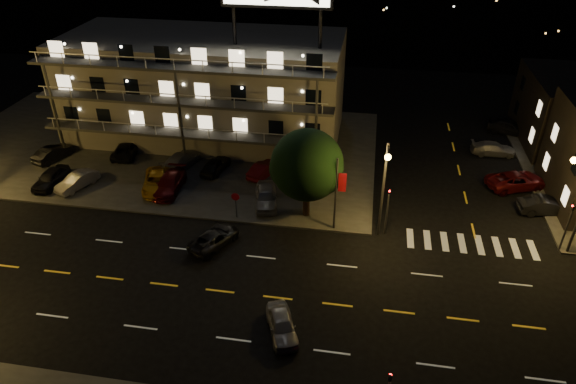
% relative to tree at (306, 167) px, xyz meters
% --- Properties ---
extents(ground, '(140.00, 140.00, 0.00)m').
position_rel_tree_xyz_m(ground, '(-2.51, -9.94, -4.63)').
color(ground, black).
rests_on(ground, ground).
extents(curb_nw, '(44.00, 24.00, 0.15)m').
position_rel_tree_xyz_m(curb_nw, '(-16.51, 10.06, -4.56)').
color(curb_nw, '#333331').
rests_on(curb_nw, ground).
extents(motel, '(28.00, 13.80, 18.10)m').
position_rel_tree_xyz_m(motel, '(-12.46, 13.94, 0.71)').
color(motel, gray).
rests_on(motel, ground).
extents(streetlight_nc, '(0.44, 1.92, 8.00)m').
position_rel_tree_xyz_m(streetlight_nc, '(5.99, -2.01, 0.33)').
color(streetlight_nc, '#2D2D30').
rests_on(streetlight_nc, ground).
extents(signal_nw, '(0.20, 0.27, 4.60)m').
position_rel_tree_xyz_m(signal_nw, '(6.49, -1.45, -2.07)').
color(signal_nw, '#2D2D30').
rests_on(signal_nw, ground).
extents(signal_ne, '(0.27, 0.20, 4.60)m').
position_rel_tree_xyz_m(signal_ne, '(19.49, -1.44, -2.07)').
color(signal_ne, '#2D2D30').
rests_on(signal_ne, ground).
extents(banner_north, '(0.83, 0.16, 6.40)m').
position_rel_tree_xyz_m(banner_north, '(2.57, -1.54, -1.21)').
color(banner_north, '#2D2D30').
rests_on(banner_north, ground).
extents(stop_sign, '(0.91, 0.11, 2.61)m').
position_rel_tree_xyz_m(stop_sign, '(-5.51, -1.37, -2.92)').
color(stop_sign, '#2D2D30').
rests_on(stop_sign, ground).
extents(tree, '(5.99, 5.77, 7.55)m').
position_rel_tree_xyz_m(tree, '(0.00, 0.00, 0.00)').
color(tree, black).
rests_on(tree, curb_nw).
extents(lot_car_0, '(1.94, 4.34, 1.45)m').
position_rel_tree_xyz_m(lot_car_0, '(-23.29, 0.93, -3.76)').
color(lot_car_0, black).
rests_on(lot_car_0, curb_nw).
extents(lot_car_1, '(2.83, 4.26, 1.33)m').
position_rel_tree_xyz_m(lot_car_1, '(-20.74, 0.89, -3.82)').
color(lot_car_1, gray).
rests_on(lot_car_1, curb_nw).
extents(lot_car_2, '(3.66, 5.49, 1.40)m').
position_rel_tree_xyz_m(lot_car_2, '(-13.60, 1.90, -3.78)').
color(lot_car_2, '#CB8D13').
rests_on(lot_car_2, curb_nw).
extents(lot_car_3, '(2.13, 5.01, 1.44)m').
position_rel_tree_xyz_m(lot_car_3, '(-12.39, 1.75, -3.76)').
color(lot_car_3, '#560C0F').
rests_on(lot_car_3, curb_nw).
extents(lot_car_4, '(2.73, 4.77, 1.53)m').
position_rel_tree_xyz_m(lot_car_4, '(-3.53, 1.00, -3.72)').
color(lot_car_4, gray).
rests_on(lot_car_4, curb_nw).
extents(lot_car_5, '(2.75, 4.49, 1.40)m').
position_rel_tree_xyz_m(lot_car_5, '(-25.76, 5.47, -3.79)').
color(lot_car_5, black).
rests_on(lot_car_5, curb_nw).
extents(lot_car_6, '(2.81, 4.94, 1.30)m').
position_rel_tree_xyz_m(lot_car_6, '(-19.08, 7.56, -3.83)').
color(lot_car_6, black).
rests_on(lot_car_6, curb_nw).
extents(lot_car_7, '(3.13, 5.29, 1.44)m').
position_rel_tree_xyz_m(lot_car_7, '(-12.84, 6.14, -3.76)').
color(lot_car_7, gray).
rests_on(lot_car_7, curb_nw).
extents(lot_car_8, '(2.33, 4.24, 1.37)m').
position_rel_tree_xyz_m(lot_car_8, '(-9.35, 5.73, -3.80)').
color(lot_car_8, black).
rests_on(lot_car_8, curb_nw).
extents(lot_car_9, '(2.70, 4.21, 1.31)m').
position_rel_tree_xyz_m(lot_car_9, '(-4.71, 5.76, -3.83)').
color(lot_car_9, '#560C0F').
rests_on(lot_car_9, curb_nw).
extents(side_car_0, '(4.60, 2.13, 1.46)m').
position_rel_tree_xyz_m(side_car_0, '(19.61, 3.66, -3.90)').
color(side_car_0, black).
rests_on(side_car_0, ground).
extents(side_car_1, '(5.90, 4.29, 1.49)m').
position_rel_tree_xyz_m(side_car_1, '(18.07, 7.54, -3.89)').
color(side_car_1, '#560C0F').
rests_on(side_car_1, ground).
extents(side_car_2, '(4.48, 1.93, 1.29)m').
position_rel_tree_xyz_m(side_car_2, '(17.20, 13.96, -3.99)').
color(side_car_2, gray).
rests_on(side_car_2, ground).
extents(side_car_3, '(4.87, 3.25, 1.54)m').
position_rel_tree_xyz_m(side_car_3, '(19.66, 19.38, -3.86)').
color(side_car_3, black).
rests_on(side_car_3, ground).
extents(road_car_east, '(2.82, 4.14, 1.31)m').
position_rel_tree_xyz_m(road_car_east, '(0.29, -12.89, -3.98)').
color(road_car_east, gray).
rests_on(road_car_east, ground).
extents(road_car_west, '(3.71, 4.88, 1.23)m').
position_rel_tree_xyz_m(road_car_west, '(-6.30, -5.03, -4.02)').
color(road_car_west, black).
rests_on(road_car_west, ground).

